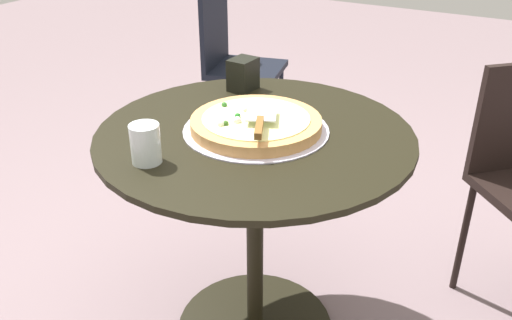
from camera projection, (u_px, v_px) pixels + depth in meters
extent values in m
cylinder|color=black|center=(255.00, 134.00, 1.51)|extent=(0.87, 0.87, 0.02)
cylinder|color=black|center=(255.00, 239.00, 1.67)|extent=(0.05, 0.05, 0.69)
cylinder|color=silver|center=(256.00, 130.00, 1.51)|extent=(0.40, 0.40, 0.00)
cylinder|color=tan|center=(256.00, 124.00, 1.50)|extent=(0.36, 0.36, 0.03)
cylinder|color=beige|center=(256.00, 118.00, 1.49)|extent=(0.30, 0.30, 0.00)
sphere|color=#376021|center=(226.00, 123.00, 1.44)|extent=(0.02, 0.02, 0.02)
sphere|color=white|center=(237.00, 120.00, 1.46)|extent=(0.02, 0.02, 0.02)
sphere|color=#237525|center=(238.00, 116.00, 1.49)|extent=(0.02, 0.02, 0.02)
sphere|color=#34712D|center=(224.00, 105.00, 1.56)|extent=(0.02, 0.02, 0.02)
sphere|color=silver|center=(221.00, 124.00, 1.44)|extent=(0.02, 0.02, 0.02)
sphere|color=white|center=(245.00, 109.00, 1.53)|extent=(0.01, 0.01, 0.01)
cube|color=silver|center=(262.00, 114.00, 1.47)|extent=(0.12, 0.12, 0.00)
cube|color=brown|center=(259.00, 127.00, 1.37)|extent=(0.06, 0.11, 0.02)
cylinder|color=silver|center=(146.00, 144.00, 1.32)|extent=(0.07, 0.07, 0.10)
cube|color=black|center=(243.00, 74.00, 1.76)|extent=(0.08, 0.09, 0.10)
cube|color=black|center=(246.00, 70.00, 2.86)|extent=(0.44, 0.44, 0.03)
cube|color=black|center=(214.00, 22.00, 2.79)|extent=(0.11, 0.36, 0.44)
cylinder|color=black|center=(281.00, 103.00, 3.06)|extent=(0.02, 0.02, 0.42)
cylinder|color=black|center=(267.00, 124.00, 2.80)|extent=(0.02, 0.02, 0.42)
cylinder|color=black|center=(229.00, 97.00, 3.13)|extent=(0.02, 0.02, 0.42)
cylinder|color=black|center=(211.00, 118.00, 2.87)|extent=(0.02, 0.02, 0.42)
cylinder|color=black|center=(463.00, 237.00, 1.92)|extent=(0.02, 0.02, 0.44)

